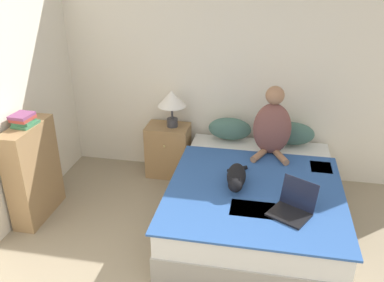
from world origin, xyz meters
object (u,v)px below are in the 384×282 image
(person_sitting, at_px, (272,126))
(bed, at_px, (254,202))
(bookshelf, at_px, (33,172))
(pillow_far, at_px, (292,134))
(table_lamp, at_px, (172,100))
(book_stack_top, at_px, (23,120))
(nightstand, at_px, (168,150))
(pillow_near, at_px, (230,129))
(cat_tabby, at_px, (236,177))
(laptop_open, at_px, (293,207))

(person_sitting, bearing_deg, bed, -101.36)
(person_sitting, relative_size, bookshelf, 0.75)
(pillow_far, xyz_separation_m, table_lamp, (-1.38, -0.04, 0.32))
(book_stack_top, bearing_deg, pillow_far, 23.83)
(person_sitting, distance_m, nightstand, 1.33)
(book_stack_top, bearing_deg, bed, 6.52)
(pillow_far, xyz_separation_m, bookshelf, (-2.56, -1.13, -0.14))
(person_sitting, distance_m, table_lamp, 1.18)
(table_lamp, bearing_deg, pillow_near, 3.52)
(person_sitting, distance_m, book_stack_top, 2.49)
(cat_tabby, relative_size, laptop_open, 1.43)
(bookshelf, bearing_deg, book_stack_top, 104.43)
(table_lamp, height_order, bookshelf, table_lamp)
(nightstand, bearing_deg, laptop_open, -43.42)
(pillow_near, bearing_deg, nightstand, -176.67)
(bed, height_order, nightstand, nightstand)
(pillow_far, bearing_deg, pillow_near, 180.00)
(pillow_far, height_order, table_lamp, table_lamp)
(bed, height_order, laptop_open, laptop_open)
(person_sitting, height_order, bookshelf, person_sitting)
(laptop_open, relative_size, book_stack_top, 1.78)
(person_sitting, distance_m, bookshelf, 2.50)
(table_lamp, height_order, book_stack_top, book_stack_top)
(pillow_far, bearing_deg, table_lamp, -178.28)
(person_sitting, distance_m, cat_tabby, 0.84)
(laptop_open, bearing_deg, nightstand, 165.84)
(table_lamp, distance_m, bookshelf, 1.67)
(nightstand, distance_m, book_stack_top, 1.73)
(cat_tabby, bearing_deg, person_sitting, 155.73)
(laptop_open, distance_m, nightstand, 1.96)
(bed, distance_m, nightstand, 1.37)
(pillow_far, xyz_separation_m, cat_tabby, (-0.53, -1.03, -0.04))
(pillow_far, height_order, laptop_open, laptop_open)
(laptop_open, bearing_deg, pillow_far, 118.04)
(laptop_open, bearing_deg, book_stack_top, -156.26)
(pillow_near, bearing_deg, bed, -68.09)
(bed, distance_m, pillow_near, 1.03)
(bookshelf, bearing_deg, cat_tabby, 2.91)
(bed, distance_m, table_lamp, 1.50)
(bed, bearing_deg, book_stack_top, -173.48)
(cat_tabby, distance_m, table_lamp, 1.35)
(bookshelf, xyz_separation_m, book_stack_top, (-0.00, 0.00, 0.56))
(person_sitting, relative_size, nightstand, 1.19)
(pillow_near, relative_size, laptop_open, 1.16)
(person_sitting, xyz_separation_m, bookshelf, (-2.33, -0.85, -0.33))
(pillow_near, xyz_separation_m, nightstand, (-0.73, -0.04, -0.33))
(pillow_near, distance_m, pillow_far, 0.71)
(person_sitting, xyz_separation_m, cat_tabby, (-0.30, -0.75, -0.23))
(cat_tabby, xyz_separation_m, bookshelf, (-2.03, -0.10, -0.10))
(laptop_open, relative_size, table_lamp, 0.98)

